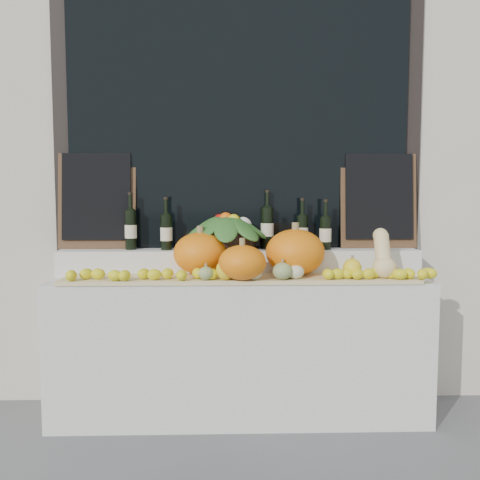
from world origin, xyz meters
name	(u,v)px	position (x,y,z in m)	size (l,w,h in m)	color
storefront_facade	(237,77)	(0.00, 2.25, 2.25)	(7.00, 0.94, 4.50)	beige
display_sill	(240,347)	(0.00, 1.52, 0.44)	(2.30, 0.55, 0.88)	silver
rear_tier	(239,261)	(0.00, 1.68, 0.96)	(2.30, 0.25, 0.16)	silver
straw_bedding	(240,279)	(0.00, 1.40, 0.89)	(2.10, 0.32, 0.03)	tan
pumpkin_left	(200,253)	(-0.24, 1.51, 1.03)	(0.33, 0.33, 0.26)	orange
pumpkin_right	(295,252)	(0.33, 1.45, 1.04)	(0.36, 0.36, 0.28)	orange
pumpkin_center	(242,263)	(0.01, 1.28, 1.01)	(0.27, 0.27, 0.20)	orange
butternut_squash	(383,256)	(0.84, 1.35, 1.03)	(0.14, 0.21, 0.29)	#F2D18E
decorative_gourds	(277,271)	(0.21, 1.30, 0.96)	(0.95, 0.17, 0.14)	#34631D
lemon_heap	(241,274)	(0.00, 1.29, 0.94)	(2.20, 0.16, 0.06)	yellow
produce_bowl	(226,231)	(-0.08, 1.66, 1.16)	(0.56, 0.56, 0.25)	black
wine_bottle_far_left	(131,229)	(-0.69, 1.68, 1.17)	(0.08, 0.08, 0.37)	black
wine_bottle_near_left	(166,232)	(-0.46, 1.65, 1.16)	(0.08, 0.08, 0.34)	black
wine_bottle_tall	(267,227)	(0.19, 1.72, 1.18)	(0.08, 0.08, 0.38)	black
wine_bottle_near_right	(302,232)	(0.41, 1.67, 1.15)	(0.08, 0.08, 0.33)	black
wine_bottle_far_right	(325,233)	(0.55, 1.64, 1.15)	(0.08, 0.08, 0.32)	black
chalkboard_left	(97,199)	(-0.92, 1.74, 1.36)	(0.50, 0.09, 0.62)	#4C331E
chalkboard_right	(379,199)	(0.92, 1.74, 1.36)	(0.50, 0.09, 0.62)	#4C331E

